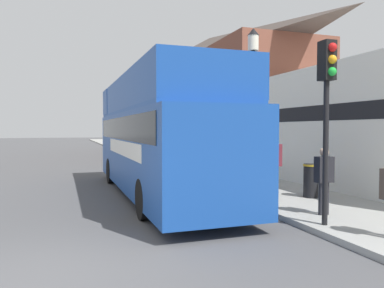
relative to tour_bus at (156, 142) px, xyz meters
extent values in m
plane|color=#4C4C4F|center=(-3.33, 14.75, -1.78)|extent=(144.00, 144.00, 0.00)
cube|color=#999993|center=(3.79, 11.75, -1.71)|extent=(3.56, 108.00, 0.14)
cube|color=silver|center=(8.57, -1.21, 0.48)|extent=(6.00, 11.03, 4.51)
cube|color=black|center=(5.62, -1.21, 1.02)|extent=(0.12, 10.48, 0.55)
cube|color=brown|center=(8.57, 16.66, 1.89)|extent=(6.00, 23.85, 7.35)
pyramid|color=#473D38|center=(8.57, 16.66, 6.76)|extent=(6.00, 23.85, 2.39)
cube|color=#19479E|center=(0.00, -0.12, -0.26)|extent=(2.54, 10.93, 2.48)
cube|color=white|center=(0.00, -0.67, -0.14)|extent=(2.54, 6.02, 0.45)
cube|color=black|center=(0.00, -0.12, 0.48)|extent=(2.57, 10.06, 0.70)
cube|color=#19479E|center=(0.00, -0.12, 1.03)|extent=(2.54, 10.06, 0.10)
cube|color=#19479E|center=(-1.22, -0.13, 1.60)|extent=(0.11, 10.05, 1.04)
cube|color=#19479E|center=(1.22, -0.12, 1.60)|extent=(0.11, 10.05, 1.04)
cube|color=#19479E|center=(0.02, -5.11, 1.60)|extent=(2.50, 0.08, 1.04)
cube|color=#19479E|center=(-0.02, 4.14, 1.60)|extent=(2.51, 1.54, 1.04)
cylinder|color=black|center=(-1.14, 3.26, -1.27)|extent=(0.28, 1.02, 1.02)
cylinder|color=black|center=(1.11, 3.27, -1.27)|extent=(0.28, 1.02, 1.02)
cylinder|color=black|center=(-1.11, -3.29, -1.27)|extent=(0.28, 1.02, 1.02)
cylinder|color=black|center=(1.14, -3.29, -1.27)|extent=(0.28, 1.02, 1.02)
cube|color=silver|center=(0.89, 8.89, -1.19)|extent=(1.75, 4.38, 0.83)
cube|color=black|center=(0.89, 8.75, -0.50)|extent=(1.53, 2.10, 0.55)
cylinder|color=black|center=(0.10, 10.24, -1.47)|extent=(0.20, 0.63, 0.63)
cylinder|color=black|center=(1.69, 10.24, -1.47)|extent=(0.20, 0.63, 0.63)
cylinder|color=black|center=(0.09, 7.53, -1.47)|extent=(0.20, 0.63, 0.63)
cylinder|color=black|center=(1.69, 7.53, -1.47)|extent=(0.20, 0.63, 0.63)
cylinder|color=#232328|center=(2.94, -4.79, -1.24)|extent=(0.12, 0.12, 0.80)
cylinder|color=#232328|center=(3.11, -4.79, -1.24)|extent=(0.12, 0.12, 0.80)
cube|color=black|center=(3.02, -4.79, -0.53)|extent=(0.43, 0.24, 0.63)
sphere|color=tan|center=(3.02, -4.79, -0.10)|extent=(0.22, 0.22, 0.22)
cylinder|color=#232328|center=(3.29, -1.88, -1.19)|extent=(0.14, 0.14, 0.90)
cylinder|color=#232328|center=(3.48, -1.88, -1.19)|extent=(0.14, 0.14, 0.90)
cube|color=maroon|center=(3.38, -1.88, -0.38)|extent=(0.49, 0.27, 0.71)
sphere|color=tan|center=(3.38, -1.88, 0.10)|extent=(0.25, 0.25, 0.25)
cylinder|color=black|center=(2.41, -5.60, -0.07)|extent=(0.12, 0.12, 3.14)
cube|color=black|center=(2.41, -5.60, 1.93)|extent=(0.28, 0.31, 0.85)
sphere|color=red|center=(2.41, -5.77, 2.18)|extent=(0.19, 0.19, 0.19)
sphere|color=orange|center=(2.41, -5.77, 1.93)|extent=(0.19, 0.19, 0.19)
sphere|color=green|center=(2.41, -5.77, 1.67)|extent=(0.19, 0.19, 0.19)
cylinder|color=black|center=(2.47, -2.18, 0.59)|extent=(0.13, 0.13, 4.46)
cylinder|color=silver|center=(2.47, -2.18, 3.05)|extent=(0.32, 0.32, 0.45)
cone|color=black|center=(2.47, -2.18, 3.38)|extent=(0.35, 0.35, 0.22)
cylinder|color=black|center=(2.40, 7.37, 0.60)|extent=(0.13, 0.13, 4.48)
cylinder|color=silver|center=(2.40, 7.37, 3.07)|extent=(0.32, 0.32, 0.45)
cone|color=black|center=(2.40, 7.37, 3.40)|extent=(0.35, 0.35, 0.22)
cylinder|color=black|center=(2.48, 16.92, 0.30)|extent=(0.13, 0.13, 3.88)
cylinder|color=silver|center=(2.48, 16.92, 2.46)|extent=(0.32, 0.32, 0.45)
cone|color=black|center=(2.48, 16.92, 2.80)|extent=(0.35, 0.35, 0.22)
cylinder|color=black|center=(4.18, -2.73, -1.13)|extent=(0.44, 0.44, 1.03)
cylinder|color=#B28E1E|center=(4.18, -2.73, -0.65)|extent=(0.48, 0.48, 0.06)
camera|label=1|loc=(-2.99, -12.32, 0.46)|focal=35.00mm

